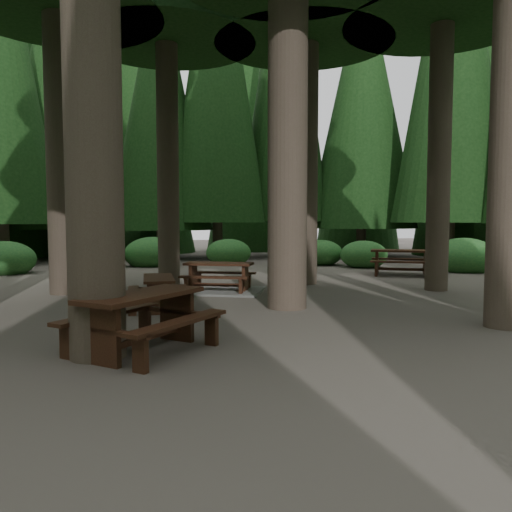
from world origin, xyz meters
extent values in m
plane|color=#4A413C|center=(0.00, 0.00, 0.00)|extent=(80.00, 80.00, 0.00)
cube|color=black|center=(-1.90, 0.61, 0.66)|extent=(0.63, 1.59, 0.05)
cube|color=black|center=(-2.43, 0.61, 0.40)|extent=(0.23, 1.59, 0.04)
cube|color=black|center=(-1.37, 0.61, 0.40)|extent=(0.23, 1.59, 0.04)
cube|color=black|center=(-1.90, -0.03, 0.32)|extent=(0.49, 0.07, 0.63)
cube|color=black|center=(-1.90, -0.03, 0.37)|extent=(1.28, 0.08, 0.05)
cube|color=black|center=(-1.91, 1.24, 0.32)|extent=(0.49, 0.07, 0.63)
cube|color=black|center=(-1.91, 1.24, 0.37)|extent=(1.28, 0.08, 0.05)
cube|color=black|center=(-1.90, 0.61, 0.16)|extent=(0.08, 1.32, 0.07)
cube|color=gray|center=(-0.28, 2.99, 0.03)|extent=(2.80, 2.58, 0.05)
cube|color=black|center=(-0.28, 2.99, 0.74)|extent=(1.91, 1.30, 0.06)
cube|color=black|center=(-0.06, 3.54, 0.44)|extent=(1.74, 0.89, 0.05)
cube|color=black|center=(-0.50, 2.44, 0.44)|extent=(1.74, 0.89, 0.05)
cube|color=black|center=(-0.94, 3.26, 0.36)|extent=(0.27, 0.53, 0.71)
cube|color=black|center=(-0.94, 3.26, 0.41)|extent=(0.60, 1.36, 0.06)
cube|color=black|center=(0.38, 2.73, 0.36)|extent=(0.27, 0.53, 0.71)
cube|color=black|center=(0.38, 2.73, 0.41)|extent=(0.60, 1.36, 0.06)
cube|color=black|center=(-0.28, 2.99, 0.18)|extent=(1.40, 0.62, 0.08)
cube|color=black|center=(6.45, 5.68, 0.84)|extent=(2.16, 1.64, 0.07)
cube|color=black|center=(6.77, 6.28, 0.51)|extent=(1.92, 1.19, 0.06)
cube|color=black|center=(6.14, 5.09, 0.51)|extent=(1.92, 1.19, 0.06)
cube|color=black|center=(5.74, 6.06, 0.40)|extent=(0.37, 0.59, 0.81)
cube|color=black|center=(5.74, 6.06, 0.47)|extent=(0.84, 1.49, 0.07)
cube|color=black|center=(7.17, 5.31, 0.40)|extent=(0.37, 0.59, 0.81)
cube|color=black|center=(7.17, 5.31, 0.47)|extent=(0.84, 1.49, 0.07)
cube|color=black|center=(6.45, 5.68, 0.20)|extent=(1.54, 0.86, 0.09)
cube|color=black|center=(-2.20, -2.85, 0.81)|extent=(1.86, 1.97, 0.07)
cube|color=black|center=(-2.69, -2.42, 0.49)|extent=(1.49, 1.65, 0.05)
cube|color=black|center=(-1.71, -3.28, 0.49)|extent=(1.49, 1.65, 0.05)
cube|color=black|center=(-2.71, -3.44, 0.39)|extent=(0.51, 0.46, 0.78)
cube|color=black|center=(-2.71, -3.44, 0.46)|extent=(1.25, 1.10, 0.07)
cube|color=black|center=(-1.69, -2.26, 0.39)|extent=(0.51, 0.46, 0.78)
cube|color=black|center=(-1.69, -2.26, 0.46)|extent=(1.25, 1.10, 0.07)
cube|color=black|center=(-2.20, -2.85, 0.20)|extent=(1.14, 1.29, 0.09)
ellipsoid|color=#205E29|center=(9.44, 6.45, 0.40)|extent=(2.42, 2.42, 1.49)
ellipsoid|color=#205E29|center=(6.43, 8.69, 0.40)|extent=(1.90, 1.90, 1.17)
ellipsoid|color=#205E29|center=(5.14, 10.17, 0.40)|extent=(1.84, 1.84, 1.13)
ellipsoid|color=#205E29|center=(1.30, 11.25, 0.40)|extent=(1.95, 1.95, 1.20)
ellipsoid|color=#205E29|center=(-1.94, 11.21, 0.40)|extent=(2.31, 2.31, 1.42)
ellipsoid|color=#205E29|center=(-4.09, 10.56, 0.40)|extent=(1.93, 1.93, 1.19)
ellipsoid|color=#205E29|center=(-7.11, 9.06, 0.40)|extent=(2.15, 2.15, 1.32)
cone|color=black|center=(11.40, 10.41, 9.94)|extent=(5.25, 5.25, 16.27)
cone|color=black|center=(8.89, 14.45, 8.24)|extent=(5.73, 5.73, 13.48)
cone|color=black|center=(4.92, 15.39, 10.17)|extent=(4.80, 4.80, 16.65)
cone|color=black|center=(1.31, 14.75, 9.92)|extent=(4.97, 4.97, 16.24)
cone|color=black|center=(-1.44, 15.36, 7.89)|extent=(5.17, 5.17, 12.91)
cone|color=black|center=(-6.57, 16.72, 8.10)|extent=(5.82, 5.82, 13.26)
cone|color=black|center=(15.32, 14.22, 11.76)|extent=(6.32, 6.32, 23.52)
cone|color=black|center=(11.00, 19.74, 9.51)|extent=(5.26, 5.26, 19.02)
cone|color=black|center=(4.25, 21.60, 8.07)|extent=(5.34, 5.34, 16.14)
cone|color=black|center=(-2.52, 20.86, 8.43)|extent=(6.57, 6.57, 16.86)
cone|color=black|center=(-9.02, 19.44, 10.12)|extent=(6.13, 6.13, 20.24)
camera|label=1|loc=(-2.11, -10.06, 1.86)|focal=35.00mm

